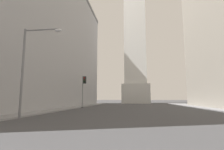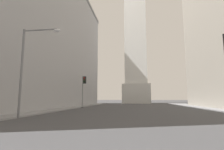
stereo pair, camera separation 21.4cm
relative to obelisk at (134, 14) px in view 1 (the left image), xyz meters
name	(u,v)px [view 1 (the left image)]	position (x,y,z in m)	size (l,w,h in m)	color
sidewalk_left	(45,110)	(-12.61, -37.73, -32.00)	(5.00, 70.75, 0.15)	gray
building_left	(20,36)	(-22.58, -30.20, -18.32)	(20.84, 49.03, 27.50)	#9E9EA0
obelisk	(134,14)	(0.00, 0.00, 0.00)	(9.15, 9.15, 67.25)	silver
traffic_light_mid_left	(83,87)	(-9.64, -29.62, -28.30)	(0.77, 0.50, 5.73)	slate
street_lamp	(30,61)	(-9.48, -46.61, -27.17)	(3.53, 0.36, 7.84)	slate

